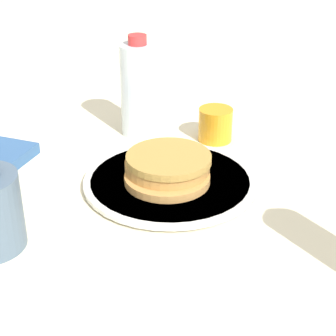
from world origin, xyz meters
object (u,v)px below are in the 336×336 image
Objects in this scene: water_bottle_near at (139,89)px; pancake_stack at (166,168)px; plate at (168,182)px; juice_glass at (215,125)px.

pancake_stack is at bearing 158.54° from water_bottle_near.
water_bottle_near reaches higher than plate.
plate is at bearing 117.62° from juice_glass.
pancake_stack is 0.76× the size of water_bottle_near.
plate is 1.45× the size of water_bottle_near.
pancake_stack reaches higher than plate.
juice_glass is at bearing -138.23° from water_bottle_near.
water_bottle_near is (0.20, -0.08, 0.06)m from pancake_stack.
juice_glass is (0.09, -0.18, -0.00)m from pancake_stack.
plate is at bearing -166.30° from pancake_stack.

